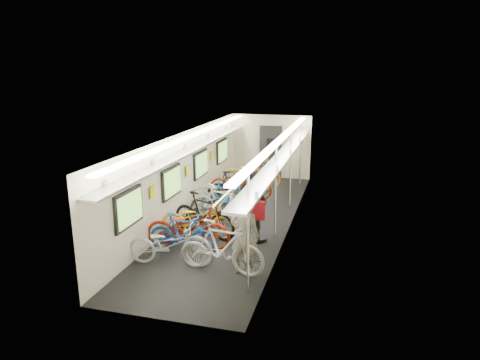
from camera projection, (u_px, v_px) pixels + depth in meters
The scene contains 17 objects.
train_car_shell at pixel (231, 156), 12.20m from camera, with size 10.00×10.00×10.00m.
bicycle_0 at pixel (168, 245), 9.04m from camera, with size 0.61×1.76×0.93m, color #B9B9BE.
bicycle_1 at pixel (182, 233), 9.63m from camera, with size 0.45×1.58×0.95m, color #194198.
bicycle_2 at pixel (188, 228), 9.85m from camera, with size 0.69×1.98×1.04m, color maroon.
bicycle_3 at pixel (204, 215), 10.59m from camera, with size 0.53×1.87×1.13m, color black.
bicycle_4 at pixel (198, 220), 10.45m from camera, with size 0.65×1.88×0.99m, color #EEA516.
bicycle_5 at pixel (220, 203), 11.69m from camera, with size 0.48×1.68×1.01m, color silver.
bicycle_6 at pixel (219, 196), 12.11m from camera, with size 0.75×2.14×1.12m, color #A5A6AA.
bicycle_7 at pixel (228, 197), 12.42m from camera, with size 0.44×1.55×0.93m, color #19589A.
bicycle_8 at pixel (240, 183), 13.59m from camera, with size 0.71×2.03×1.07m, color maroon.
bicycle_9 at pixel (234, 187), 13.27m from camera, with size 0.48×1.71×1.02m, color black.
bicycle_10 at pixel (251, 173), 14.88m from camera, with size 0.71×2.04×1.07m, color orange.
bicycle_11 at pixel (222, 247), 8.69m from camera, with size 0.52×1.84×1.11m, color #BBBBBD.
bicycle_12 at pixel (248, 176), 14.67m from camera, with size 0.66×1.90×1.00m, color slate.
passenger_near at pixel (245, 236), 8.56m from camera, with size 0.61×0.40×1.66m, color gray.
passenger_mid at pixel (252, 205), 10.33m from camera, with size 0.86×0.67×1.76m, color black.
backpack at pixel (258, 211), 8.68m from camera, with size 0.26×0.14×0.38m, color red.
Camera 1 is at (2.95, -10.79, 4.09)m, focal length 32.00 mm.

